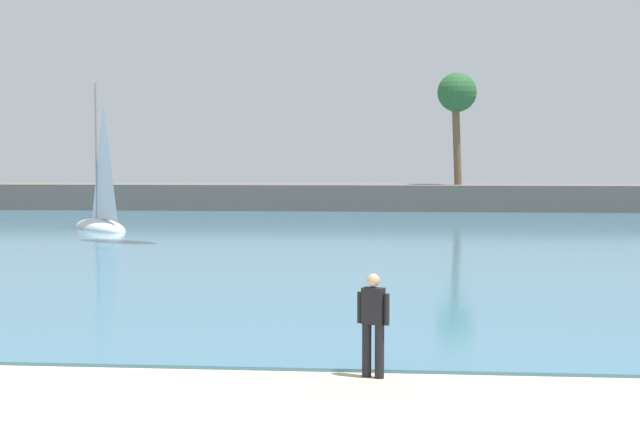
{
  "coord_description": "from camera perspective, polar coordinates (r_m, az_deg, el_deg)",
  "views": [
    {
      "loc": [
        3.0,
        -6.13,
        3.46
      ],
      "look_at": [
        1.45,
        11.59,
        2.4
      ],
      "focal_mm": 50.55,
      "sensor_mm": 36.0,
      "label": 1
    }
  ],
  "objects": [
    {
      "name": "sailboat_toward_headland",
      "position": [
        45.54,
        -13.72,
        -0.11
      ],
      "size": [
        4.61,
        5.12,
        7.72
      ],
      "color": "white",
      "rests_on": "sea"
    },
    {
      "name": "person_at_waterline",
      "position": [
        14.42,
        3.39,
        -6.86
      ],
      "size": [
        0.52,
        0.31,
        1.67
      ],
      "color": "black",
      "rests_on": "ground"
    },
    {
      "name": "sea",
      "position": [
        58.59,
        2.05,
        0.04
      ],
      "size": [
        220.0,
        87.87,
        0.06
      ],
      "primitive_type": "cube",
      "color": "teal",
      "rests_on": "ground"
    },
    {
      "name": "palm_headland",
      "position": [
        62.52,
        3.33,
        2.59
      ],
      "size": [
        100.3,
        6.24,
        12.45
      ],
      "color": "#605B54",
      "rests_on": "ground"
    }
  ]
}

